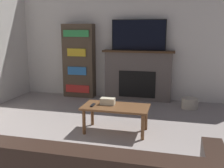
{
  "coord_description": "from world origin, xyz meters",
  "views": [
    {
      "loc": [
        1.14,
        -1.05,
        1.54
      ],
      "look_at": [
        0.19,
        2.78,
        0.71
      ],
      "focal_mm": 42.0,
      "sensor_mm": 36.0,
      "label": 1
    }
  ],
  "objects_px": {
    "bookshelf": "(79,61)",
    "storage_basket": "(190,103)",
    "fireplace": "(138,75)",
    "coffee_table": "(116,110)",
    "tv": "(139,35)"
  },
  "relations": [
    {
      "from": "coffee_table",
      "to": "storage_basket",
      "type": "distance_m",
      "value": 1.94
    },
    {
      "from": "tv",
      "to": "storage_basket",
      "type": "xyz_separation_m",
      "value": [
        1.1,
        -0.38,
        -1.32
      ]
    },
    {
      "from": "fireplace",
      "to": "tv",
      "type": "xyz_separation_m",
      "value": [
        0.0,
        -0.02,
        0.87
      ]
    },
    {
      "from": "fireplace",
      "to": "bookshelf",
      "type": "bearing_deg",
      "value": -179.08
    },
    {
      "from": "coffee_table",
      "to": "storage_basket",
      "type": "height_order",
      "value": "coffee_table"
    },
    {
      "from": "tv",
      "to": "coffee_table",
      "type": "height_order",
      "value": "tv"
    },
    {
      "from": "coffee_table",
      "to": "fireplace",
      "type": "bearing_deg",
      "value": 88.79
    },
    {
      "from": "coffee_table",
      "to": "storage_basket",
      "type": "bearing_deg",
      "value": 53.51
    },
    {
      "from": "fireplace",
      "to": "storage_basket",
      "type": "height_order",
      "value": "fireplace"
    },
    {
      "from": "bookshelf",
      "to": "storage_basket",
      "type": "relative_size",
      "value": 5.17
    },
    {
      "from": "tv",
      "to": "coffee_table",
      "type": "xyz_separation_m",
      "value": [
        -0.04,
        -1.93,
        -1.07
      ]
    },
    {
      "from": "coffee_table",
      "to": "tv",
      "type": "bearing_deg",
      "value": 88.78
    },
    {
      "from": "coffee_table",
      "to": "bookshelf",
      "type": "relative_size",
      "value": 0.6
    },
    {
      "from": "fireplace",
      "to": "coffee_table",
      "type": "bearing_deg",
      "value": -91.21
    },
    {
      "from": "fireplace",
      "to": "tv",
      "type": "bearing_deg",
      "value": -90.0
    }
  ]
}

